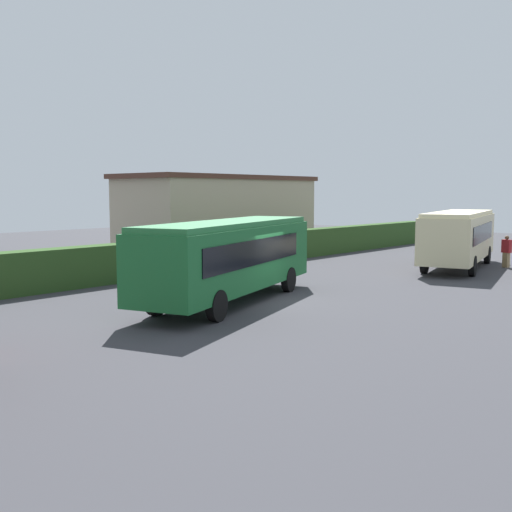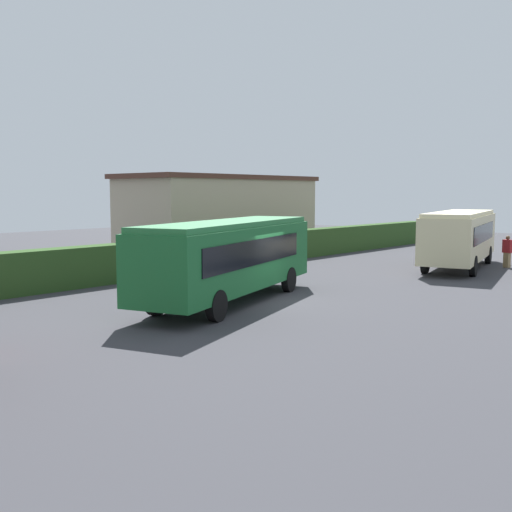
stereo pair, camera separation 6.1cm
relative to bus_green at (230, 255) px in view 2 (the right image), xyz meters
name	(u,v)px [view 2 (the right image)]	position (x,y,z in m)	size (l,w,h in m)	color
ground_plane	(271,301)	(1.25, -0.91, -1.73)	(87.99, 87.99, 0.00)	#38383D
bus_green	(230,255)	(0.00, 0.00, 0.00)	(10.27, 5.30, 2.98)	#19602D
bus_cream	(460,236)	(15.21, -2.16, 0.01)	(9.73, 4.66, 3.00)	beige
person_left	(422,248)	(16.09, 0.38, -0.86)	(0.51, 0.50, 1.66)	black
person_center	(507,251)	(17.22, -3.97, -0.83)	(0.38, 0.53, 1.72)	olive
hedge_row	(135,261)	(1.25, 7.31, -0.87)	(55.99, 1.08, 1.71)	#2C4B1F
depot_building	(221,214)	(13.09, 13.53, 0.85)	(14.09, 6.01, 5.13)	tan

